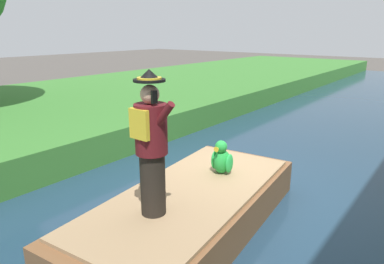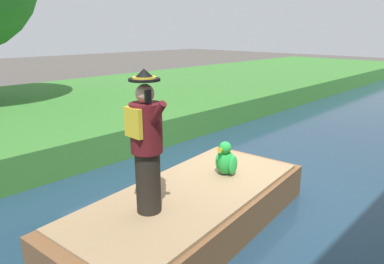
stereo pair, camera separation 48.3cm
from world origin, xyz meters
name	(u,v)px [view 2 (the right image)]	position (x,y,z in m)	size (l,w,h in m)	color
ground_plane	(248,200)	(0.00, 0.00, 0.00)	(80.00, 80.00, 0.00)	#4C4742
canal_water	(249,197)	(0.00, 0.00, 0.05)	(6.20, 48.00, 0.10)	#1E384C
grass_bank_near	(57,113)	(-7.62, 0.00, 0.41)	(9.04, 48.00, 0.81)	#38752D
boat	(190,210)	(0.00, -1.53, 0.40)	(2.26, 4.37, 0.61)	brown
person_pirate	(147,144)	(0.01, -2.32, 1.64)	(0.61, 0.42, 1.85)	black
parrot_plush	(226,160)	(-0.02, -0.67, 0.95)	(0.36, 0.35, 0.57)	green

